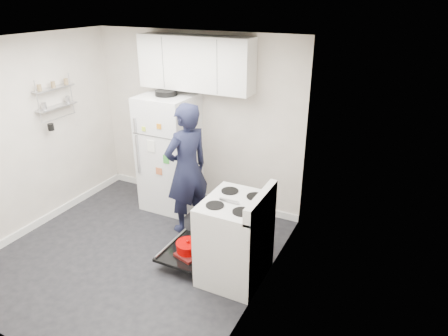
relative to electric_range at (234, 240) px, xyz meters
The scene contains 7 objects.
room 1.49m from the electric_range, behind, with size 3.21×3.21×2.51m.
electric_range is the anchor object (origin of this frame).
open_oven_door 0.64m from the electric_range, behind, with size 0.55×0.70×0.22m.
refrigerator 1.92m from the electric_range, 144.31° to the left, with size 0.72×0.74×1.74m.
upper_cabinets 2.38m from the electric_range, 132.27° to the left, with size 1.60×0.33×0.70m, color silver.
wall_shelf_rack 3.05m from the electric_range, behind, with size 0.14×0.60×0.61m.
person 1.22m from the electric_range, 146.46° to the left, with size 0.64×0.42×1.74m, color black.
Camera 1 is at (2.78, -3.20, 2.94)m, focal length 32.00 mm.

